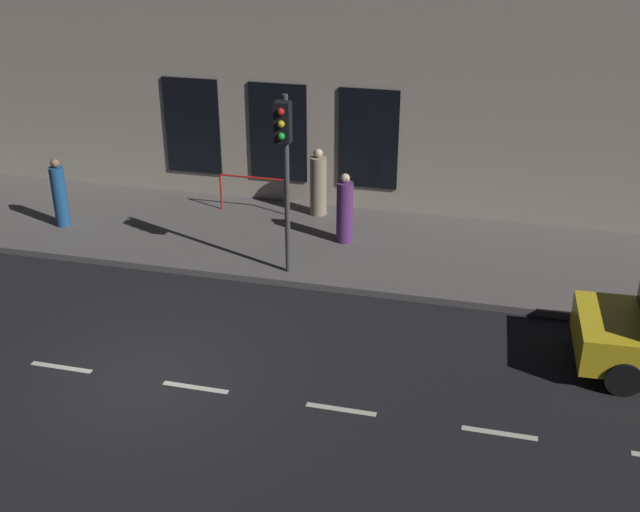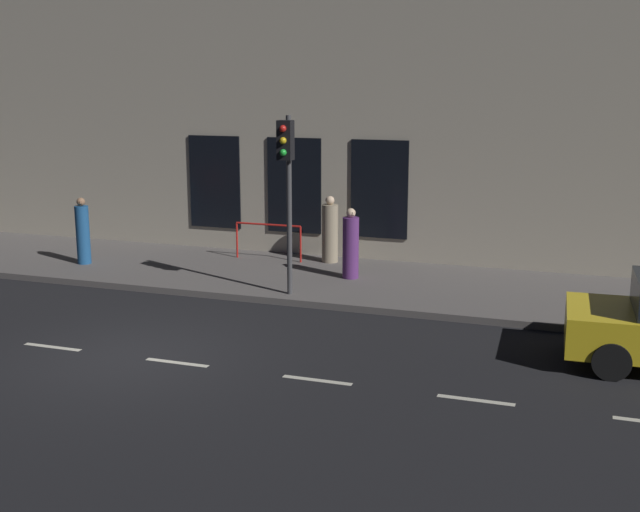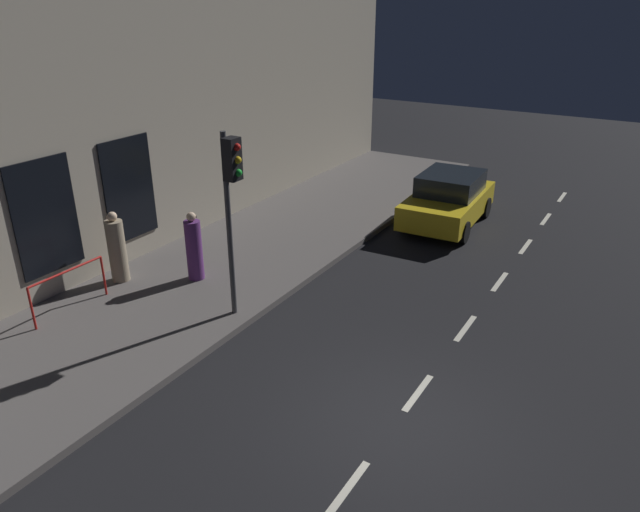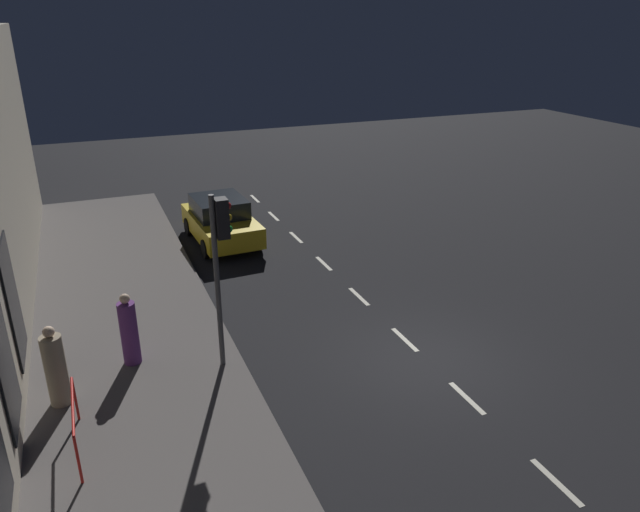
# 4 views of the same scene
# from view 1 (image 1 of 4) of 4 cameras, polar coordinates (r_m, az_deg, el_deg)

# --- Properties ---
(ground_plane) EXTENTS (60.00, 60.00, 0.00)m
(ground_plane) POSITION_cam_1_polar(r_m,az_deg,el_deg) (14.66, -12.51, -8.59)
(ground_plane) COLOR black
(sidewalk) EXTENTS (4.50, 32.00, 0.15)m
(sidewalk) POSITION_cam_1_polar(r_m,az_deg,el_deg) (19.66, -4.74, 1.45)
(sidewalk) COLOR #5B5654
(sidewalk) RESTS_ON ground
(building_facade) EXTENTS (0.65, 32.00, 7.14)m
(building_facade) POSITION_cam_1_polar(r_m,az_deg,el_deg) (20.87, -2.83, 13.04)
(building_facade) COLOR #B2A893
(building_facade) RESTS_ON ground
(lane_centre_line) EXTENTS (0.12, 27.20, 0.01)m
(lane_centre_line) POSITION_cam_1_polar(r_m,az_deg,el_deg) (14.28, -8.86, -9.23)
(lane_centre_line) COLOR beige
(lane_centre_line) RESTS_ON ground
(traffic_light) EXTENTS (0.46, 0.32, 3.95)m
(traffic_light) POSITION_cam_1_polar(r_m,az_deg,el_deg) (16.51, -2.55, 7.64)
(traffic_light) COLOR #424244
(traffic_light) RESTS_ON sidewalk
(pedestrian_0) EXTENTS (0.49, 0.49, 1.73)m
(pedestrian_0) POSITION_cam_1_polar(r_m,az_deg,el_deg) (20.73, -18.06, 4.16)
(pedestrian_0) COLOR #1E5189
(pedestrian_0) RESTS_ON sidewalk
(pedestrian_1) EXTENTS (0.53, 0.53, 1.75)m
(pedestrian_1) POSITION_cam_1_polar(r_m,az_deg,el_deg) (20.41, -0.12, 5.10)
(pedestrian_1) COLOR gray
(pedestrian_1) RESTS_ON sidewalk
(pedestrian_2) EXTENTS (0.55, 0.55, 1.70)m
(pedestrian_2) POSITION_cam_1_polar(r_m,az_deg,el_deg) (18.83, 1.77, 3.24)
(pedestrian_2) COLOR #5B2D70
(pedestrian_2) RESTS_ON sidewalk
(red_railing) EXTENTS (0.05, 1.87, 0.97)m
(red_railing) POSITION_cam_1_polar(r_m,az_deg,el_deg) (20.60, -4.72, 4.96)
(red_railing) COLOR red
(red_railing) RESTS_ON sidewalk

